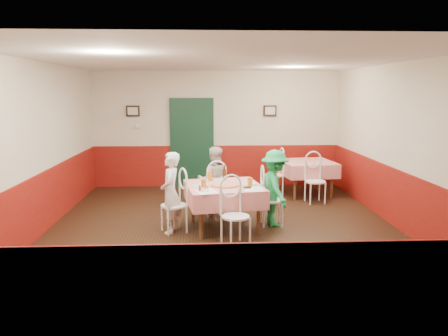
{
  "coord_description": "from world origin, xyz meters",
  "views": [
    {
      "loc": [
        -0.33,
        -7.14,
        2.32
      ],
      "look_at": [
        0.02,
        0.04,
        1.05
      ],
      "focal_mm": 35.0,
      "sensor_mm": 36.0,
      "label": 1
    }
  ],
  "objects_px": {
    "chair_near": "(236,217)",
    "glass_b": "(250,182)",
    "diner_left": "(171,193)",
    "pizza": "(225,185)",
    "chair_second_a": "(274,175)",
    "glass_c": "(210,176)",
    "beer_bottle": "(224,174)",
    "second_table": "(307,178)",
    "chair_far": "(215,192)",
    "chair_right": "(272,200)",
    "diner_far": "(214,181)",
    "diner_right": "(275,188)",
    "wallet": "(247,187)",
    "chair_left": "(174,205)",
    "glass_a": "(204,184)",
    "chair_second_b": "(315,182)",
    "main_table": "(224,207)"
  },
  "relations": [
    {
      "from": "chair_near",
      "to": "glass_b",
      "type": "bearing_deg",
      "value": 44.71
    },
    {
      "from": "diner_left",
      "to": "pizza",
      "type": "bearing_deg",
      "value": 99.27
    },
    {
      "from": "chair_second_a",
      "to": "glass_c",
      "type": "bearing_deg",
      "value": -42.7
    },
    {
      "from": "glass_c",
      "to": "beer_bottle",
      "type": "distance_m",
      "value": 0.26
    },
    {
      "from": "second_table",
      "to": "chair_far",
      "type": "distance_m",
      "value": 2.66
    },
    {
      "from": "chair_right",
      "to": "diner_far",
      "type": "relative_size",
      "value": 0.69
    },
    {
      "from": "diner_left",
      "to": "diner_right",
      "type": "relative_size",
      "value": 1.01
    },
    {
      "from": "second_table",
      "to": "wallet",
      "type": "xyz_separation_m",
      "value": [
        -1.63,
        -2.68,
        0.4
      ]
    },
    {
      "from": "chair_far",
      "to": "glass_c",
      "type": "bearing_deg",
      "value": 66.37
    },
    {
      "from": "chair_right",
      "to": "diner_left",
      "type": "height_order",
      "value": "diner_left"
    },
    {
      "from": "chair_left",
      "to": "diner_far",
      "type": "xyz_separation_m",
      "value": [
        0.69,
        1.02,
        0.2
      ]
    },
    {
      "from": "second_table",
      "to": "glass_a",
      "type": "xyz_separation_m",
      "value": [
        -2.34,
        -2.72,
        0.46
      ]
    },
    {
      "from": "chair_second_a",
      "to": "chair_near",
      "type": "bearing_deg",
      "value": -25.74
    },
    {
      "from": "chair_second_b",
      "to": "wallet",
      "type": "distance_m",
      "value": 2.55
    },
    {
      "from": "chair_left",
      "to": "beer_bottle",
      "type": "height_order",
      "value": "beer_bottle"
    },
    {
      "from": "chair_second_a",
      "to": "glass_b",
      "type": "xyz_separation_m",
      "value": [
        -0.83,
        -2.55,
        0.38
      ]
    },
    {
      "from": "main_table",
      "to": "chair_second_b",
      "type": "xyz_separation_m",
      "value": [
        2.0,
        1.67,
        0.08
      ]
    },
    {
      "from": "diner_far",
      "to": "diner_left",
      "type": "bearing_deg",
      "value": 54.53
    },
    {
      "from": "second_table",
      "to": "chair_near",
      "type": "bearing_deg",
      "value": -119.76
    },
    {
      "from": "chair_second_a",
      "to": "beer_bottle",
      "type": "height_order",
      "value": "beer_bottle"
    },
    {
      "from": "second_table",
      "to": "chair_left",
      "type": "height_order",
      "value": "chair_left"
    },
    {
      "from": "chair_far",
      "to": "glass_b",
      "type": "relative_size",
      "value": 6.03
    },
    {
      "from": "glass_a",
      "to": "diner_left",
      "type": "xyz_separation_m",
      "value": [
        -0.55,
        0.16,
        -0.17
      ]
    },
    {
      "from": "chair_right",
      "to": "wallet",
      "type": "height_order",
      "value": "chair_right"
    },
    {
      "from": "chair_second_a",
      "to": "diner_left",
      "type": "bearing_deg",
      "value": -46.72
    },
    {
      "from": "second_table",
      "to": "diner_left",
      "type": "height_order",
      "value": "diner_left"
    },
    {
      "from": "chair_near",
      "to": "chair_second_b",
      "type": "distance_m",
      "value": 3.12
    },
    {
      "from": "glass_a",
      "to": "glass_c",
      "type": "distance_m",
      "value": 0.68
    },
    {
      "from": "chair_right",
      "to": "diner_right",
      "type": "xyz_separation_m",
      "value": [
        0.05,
        0.01,
        0.21
      ]
    },
    {
      "from": "pizza",
      "to": "chair_second_b",
      "type": "bearing_deg",
      "value": 41.23
    },
    {
      "from": "second_table",
      "to": "wallet",
      "type": "relative_size",
      "value": 10.18
    },
    {
      "from": "chair_right",
      "to": "chair_second_b",
      "type": "xyz_separation_m",
      "value": [
        1.16,
        1.53,
        0.0
      ]
    },
    {
      "from": "chair_left",
      "to": "chair_right",
      "type": "height_order",
      "value": "same"
    },
    {
      "from": "beer_bottle",
      "to": "diner_right",
      "type": "xyz_separation_m",
      "value": [
        0.86,
        -0.25,
        -0.22
      ]
    },
    {
      "from": "diner_left",
      "to": "diner_far",
      "type": "relative_size",
      "value": 1.03
    },
    {
      "from": "glass_a",
      "to": "beer_bottle",
      "type": "relative_size",
      "value": 0.64
    },
    {
      "from": "chair_far",
      "to": "chair_second_a",
      "type": "relative_size",
      "value": 1.0
    },
    {
      "from": "chair_near",
      "to": "beer_bottle",
      "type": "xyz_separation_m",
      "value": [
        -0.11,
        1.23,
        0.43
      ]
    },
    {
      "from": "glass_b",
      "to": "diner_far",
      "type": "xyz_separation_m",
      "value": [
        -0.57,
        1.02,
        -0.19
      ]
    },
    {
      "from": "glass_a",
      "to": "chair_far",
      "type": "bearing_deg",
      "value": 79.76
    },
    {
      "from": "chair_near",
      "to": "pizza",
      "type": "height_order",
      "value": "chair_near"
    },
    {
      "from": "chair_second_a",
      "to": "diner_left",
      "type": "relative_size",
      "value": 0.67
    },
    {
      "from": "chair_near",
      "to": "beer_bottle",
      "type": "height_order",
      "value": "beer_bottle"
    },
    {
      "from": "beer_bottle",
      "to": "diner_far",
      "type": "distance_m",
      "value": 0.57
    },
    {
      "from": "beer_bottle",
      "to": "diner_left",
      "type": "xyz_separation_m",
      "value": [
        -0.91,
        -0.54,
        -0.21
      ]
    },
    {
      "from": "chair_second_a",
      "to": "diner_right",
      "type": "distance_m",
      "value": 2.31
    },
    {
      "from": "chair_right",
      "to": "glass_b",
      "type": "relative_size",
      "value": 6.03
    },
    {
      "from": "glass_a",
      "to": "glass_b",
      "type": "relative_size",
      "value": 1.05
    },
    {
      "from": "chair_second_b",
      "to": "diner_left",
      "type": "distance_m",
      "value": 3.42
    },
    {
      "from": "chair_left",
      "to": "chair_near",
      "type": "relative_size",
      "value": 1.0
    }
  ]
}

